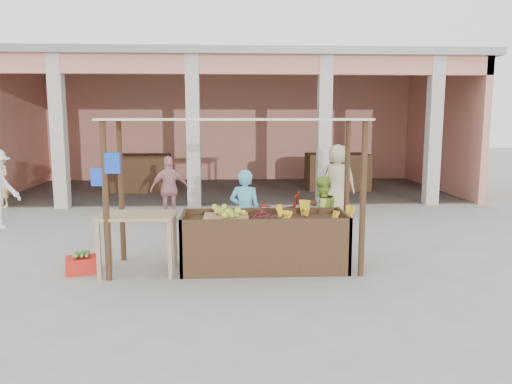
{
  "coord_description": "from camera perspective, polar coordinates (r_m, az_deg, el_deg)",
  "views": [
    {
      "loc": [
        -0.04,
        -7.71,
        2.42
      ],
      "look_at": [
        0.43,
        1.2,
        1.06
      ],
      "focal_mm": 35.0,
      "sensor_mm": 36.0,
      "label": 1
    }
  ],
  "objects": [
    {
      "name": "stall_awning",
      "position": [
        7.78,
        -2.85,
        5.4
      ],
      "size": [
        4.09,
        1.35,
        2.39
      ],
      "color": "#452A1B",
      "rests_on": "ground"
    },
    {
      "name": "berry_heap",
      "position": [
        7.91,
        0.77,
        -2.59
      ],
      "size": [
        0.47,
        0.39,
        0.15
      ],
      "primitive_type": "ellipsoid",
      "color": "maroon",
      "rests_on": "fruit_stall"
    },
    {
      "name": "vendor_blue",
      "position": [
        8.71,
        -1.25,
        -2.01
      ],
      "size": [
        0.71,
        0.6,
        1.61
      ],
      "primitive_type": "imported",
      "rotation": [
        0.0,
        0.0,
        2.85
      ],
      "color": "#5CBEEB",
      "rests_on": "ground"
    },
    {
      "name": "fruit_stall",
      "position": [
        7.99,
        0.95,
        -5.97
      ],
      "size": [
        2.6,
        0.95,
        0.8
      ],
      "primitive_type": "cube",
      "color": "#452A1B",
      "rests_on": "ground"
    },
    {
      "name": "ground",
      "position": [
        8.08,
        -2.64,
        -8.76
      ],
      "size": [
        60.0,
        60.0,
        0.0
      ],
      "primitive_type": "plane",
      "color": "gray",
      "rests_on": "ground"
    },
    {
      "name": "banana_heap",
      "position": [
        7.94,
        6.64,
        -2.33
      ],
      "size": [
        1.22,
        0.67,
        0.22
      ],
      "primitive_type": null,
      "color": "yellow",
      "rests_on": "fruit_stall"
    },
    {
      "name": "market_building",
      "position": [
        16.64,
        -2.73,
        9.62
      ],
      "size": [
        14.4,
        6.4,
        4.2
      ],
      "color": "tan",
      "rests_on": "ground"
    },
    {
      "name": "produce_sacks",
      "position": [
        13.66,
        7.91,
        -0.22
      ],
      "size": [
        1.09,
        0.81,
        0.66
      ],
      "color": "maroon",
      "rests_on": "ground"
    },
    {
      "name": "melon_tray",
      "position": [
        7.9,
        -3.45,
        -2.52
      ],
      "size": [
        0.7,
        0.6,
        0.19
      ],
      "color": "#A57B55",
      "rests_on": "fruit_stall"
    },
    {
      "name": "red_crate",
      "position": [
        8.31,
        -19.25,
        -7.86
      ],
      "size": [
        0.56,
        0.47,
        0.25
      ],
      "primitive_type": "cube",
      "rotation": [
        0.0,
        0.0,
        0.29
      ],
      "color": "red",
      "rests_on": "ground"
    },
    {
      "name": "motorcycle",
      "position": [
        9.86,
        1.95,
        -2.63
      ],
      "size": [
        1.07,
        1.97,
        0.98
      ],
      "primitive_type": "imported",
      "rotation": [
        0.0,
        0.0,
        1.33
      ],
      "color": "#9A150E",
      "rests_on": "ground"
    },
    {
      "name": "plantain_bundle",
      "position": [
        8.26,
        -19.31,
        -6.75
      ],
      "size": [
        0.4,
        0.28,
        0.08
      ],
      "primitive_type": null,
      "color": "#548A32",
      "rests_on": "red_crate"
    },
    {
      "name": "shopper_c",
      "position": [
        12.18,
        9.25,
        1.74
      ],
      "size": [
        1.06,
        0.82,
        1.95
      ],
      "primitive_type": "imported",
      "rotation": [
        0.0,
        0.0,
        2.9
      ],
      "color": "tan",
      "rests_on": "ground"
    },
    {
      "name": "vendor_green",
      "position": [
        8.84,
        7.44,
        -2.42
      ],
      "size": [
        0.81,
        0.68,
        1.46
      ],
      "primitive_type": "imported",
      "rotation": [
        0.0,
        0.0,
        3.61
      ],
      "color": "#9BC940",
      "rests_on": "ground"
    },
    {
      "name": "shopper_e",
      "position": [
        14.91,
        -27.04,
        1.22
      ],
      "size": [
        0.68,
        0.66,
        1.47
      ],
      "primitive_type": "imported",
      "rotation": [
        0.0,
        0.0,
        -0.66
      ],
      "color": "#ECC17C",
      "rests_on": "ground"
    },
    {
      "name": "shopper_b",
      "position": [
        11.68,
        -9.85,
        0.6
      ],
      "size": [
        1.06,
        0.76,
        1.62
      ],
      "primitive_type": "imported",
      "rotation": [
        0.0,
        0.0,
        3.44
      ],
      "color": "#C77A83",
      "rests_on": "ground"
    },
    {
      "name": "papaya_pile",
      "position": [
        7.86,
        -13.44,
        -1.81
      ],
      "size": [
        0.64,
        0.37,
        0.18
      ],
      "primitive_type": null,
      "color": "#569530",
      "rests_on": "side_table"
    },
    {
      "name": "side_table",
      "position": [
        7.9,
        -13.38,
        -3.49
      ],
      "size": [
        1.17,
        0.8,
        0.93
      ],
      "rotation": [
        0.0,
        0.0,
        -0.03
      ],
      "color": "#A18660",
      "rests_on": "ground"
    }
  ]
}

